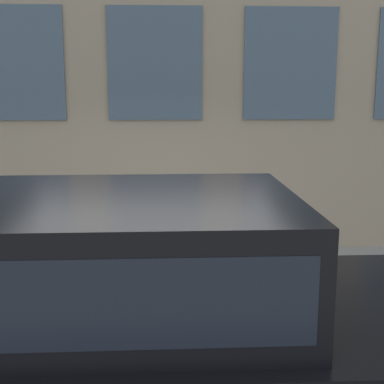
{
  "coord_description": "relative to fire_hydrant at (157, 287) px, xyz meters",
  "views": [
    {
      "loc": [
        -4.77,
        -0.12,
        2.54
      ],
      "look_at": [
        0.65,
        -0.4,
        1.49
      ],
      "focal_mm": 50.0,
      "sensor_mm": 36.0,
      "label": 1
    }
  ],
  "objects": [
    {
      "name": "parked_car_black_near",
      "position": [
        -1.83,
        0.17,
        0.48
      ],
      "size": [
        2.05,
        4.69,
        1.85
      ],
      "color": "black",
      "rests_on": "ground_plane"
    },
    {
      "name": "ground_plane",
      "position": [
        -0.5,
        0.03,
        -0.51
      ],
      "size": [
        80.0,
        80.0,
        0.0
      ],
      "primitive_type": "plane",
      "color": "#514F4C"
    },
    {
      "name": "sidewalk",
      "position": [
        1.05,
        0.03,
        -0.45
      ],
      "size": [
        3.09,
        60.0,
        0.12
      ],
      "color": "gray",
      "rests_on": "ground_plane"
    },
    {
      "name": "fire_hydrant",
      "position": [
        0.0,
        0.0,
        0.0
      ],
      "size": [
        0.36,
        0.47,
        0.77
      ],
      "color": "gray",
      "rests_on": "sidewalk"
    },
    {
      "name": "person",
      "position": [
        0.3,
        -0.74,
        0.28
      ],
      "size": [
        0.27,
        0.18,
        1.12
      ],
      "rotation": [
        0.0,
        0.0,
        -0.66
      ],
      "color": "#232328",
      "rests_on": "sidewalk"
    }
  ]
}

